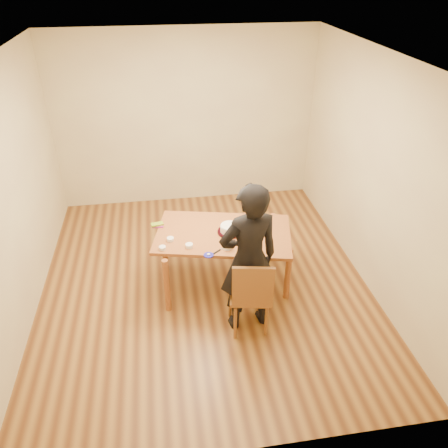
{
  "coord_description": "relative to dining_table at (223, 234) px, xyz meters",
  "views": [
    {
      "loc": [
        -0.42,
        -4.3,
        3.54
      ],
      "look_at": [
        0.23,
        -0.11,
        0.9
      ],
      "focal_mm": 35.0,
      "sensor_mm": 36.0,
      "label": 1
    }
  ],
  "objects": [
    {
      "name": "room_shell",
      "position": [
        -0.23,
        0.4,
        0.62
      ],
      "size": [
        4.0,
        4.5,
        2.7
      ],
      "color": "#5A3116",
      "rests_on": "ground"
    },
    {
      "name": "dining_table",
      "position": [
        0.0,
        0.0,
        0.0
      ],
      "size": [
        1.73,
        1.25,
        0.04
      ],
      "primitive_type": "cube",
      "rotation": [
        0.0,
        0.0,
        -0.22
      ],
      "color": "brown",
      "rests_on": "floor"
    },
    {
      "name": "dining_chair",
      "position": [
        0.15,
        -0.78,
        -0.28
      ],
      "size": [
        0.46,
        0.46,
        0.04
      ],
      "primitive_type": "cube",
      "rotation": [
        0.0,
        0.0,
        -0.18
      ],
      "color": "brown",
      "rests_on": "floor"
    },
    {
      "name": "cake_plate",
      "position": [
        0.07,
        -0.01,
        0.03
      ],
      "size": [
        0.29,
        0.29,
        0.02
      ],
      "primitive_type": "cylinder",
      "color": "#B80C34",
      "rests_on": "dining_table"
    },
    {
      "name": "cake",
      "position": [
        0.07,
        -0.01,
        0.08
      ],
      "size": [
        0.22,
        0.22,
        0.07
      ],
      "primitive_type": "cylinder",
      "color": "white",
      "rests_on": "cake_plate"
    },
    {
      "name": "frosting_dome",
      "position": [
        0.07,
        -0.01,
        0.13
      ],
      "size": [
        0.22,
        0.22,
        0.03
      ],
      "primitive_type": "ellipsoid",
      "color": "white",
      "rests_on": "cake"
    },
    {
      "name": "frosting_tub",
      "position": [
        -0.01,
        -0.33,
        0.06
      ],
      "size": [
        0.09,
        0.09,
        0.08
      ],
      "primitive_type": "cylinder",
      "color": "white",
      "rests_on": "dining_table"
    },
    {
      "name": "frosting_lid",
      "position": [
        -0.23,
        -0.42,
        0.02
      ],
      "size": [
        0.11,
        0.11,
        0.01
      ],
      "primitive_type": "cylinder",
      "color": "#1B19A6",
      "rests_on": "dining_table"
    },
    {
      "name": "frosting_dollop",
      "position": [
        -0.23,
        -0.42,
        0.04
      ],
      "size": [
        0.04,
        0.04,
        0.02
      ],
      "primitive_type": "ellipsoid",
      "color": "white",
      "rests_on": "frosting_lid"
    },
    {
      "name": "ramekin_green",
      "position": [
        -0.42,
        -0.23,
        0.04
      ],
      "size": [
        0.08,
        0.08,
        0.04
      ],
      "primitive_type": "cylinder",
      "color": "white",
      "rests_on": "dining_table"
    },
    {
      "name": "ramekin_yellow",
      "position": [
        -0.62,
        -0.07,
        0.04
      ],
      "size": [
        0.08,
        0.08,
        0.04
      ],
      "primitive_type": "cylinder",
      "color": "white",
      "rests_on": "dining_table"
    },
    {
      "name": "ramekin_multi",
      "position": [
        -0.72,
        -0.23,
        0.04
      ],
      "size": [
        0.08,
        0.08,
        0.04
      ],
      "primitive_type": "cylinder",
      "color": "white",
      "rests_on": "dining_table"
    },
    {
      "name": "candy_box_pink",
      "position": [
        -0.76,
        0.25,
        0.03
      ],
      "size": [
        0.14,
        0.08,
        0.02
      ],
      "primitive_type": "cube",
      "rotation": [
        0.0,
        0.0,
        -0.08
      ],
      "color": "#CE30A9",
      "rests_on": "dining_table"
    },
    {
      "name": "candy_box_green",
      "position": [
        -0.76,
        0.26,
        0.05
      ],
      "size": [
        0.15,
        0.09,
        0.02
      ],
      "primitive_type": "cube",
      "rotation": [
        0.0,
        0.0,
        0.17
      ],
      "color": "green",
      "rests_on": "candy_box_pink"
    },
    {
      "name": "spatula",
      "position": [
        -0.15,
        -0.39,
        0.02
      ],
      "size": [
        0.13,
        0.11,
        0.01
      ],
      "primitive_type": "cube",
      "rotation": [
        0.0,
        0.0,
        0.67
      ],
      "color": "black",
      "rests_on": "dining_table"
    },
    {
      "name": "person",
      "position": [
        0.15,
        -0.73,
        0.14
      ],
      "size": [
        0.7,
        0.52,
        1.74
      ],
      "primitive_type": "imported",
      "rotation": [
        0.0,
        0.0,
        3.31
      ],
      "color": "black",
      "rests_on": "floor"
    }
  ]
}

